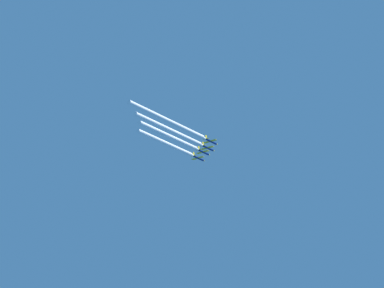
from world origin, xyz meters
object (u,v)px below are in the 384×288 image
jet_lead (199,158)px  jet_fourth_echelon (211,142)px  jet_second_echelon (204,152)px  jet_third_echelon (208,148)px

jet_lead → jet_fourth_echelon: (30.52, -27.21, -4.14)m
jet_second_echelon → jet_third_echelon: 12.70m
jet_lead → jet_third_echelon: bearing=-39.8°
jet_second_echelon → jet_third_echelon: jet_second_echelon is taller
jet_lead → jet_second_echelon: bearing=-39.6°
jet_fourth_echelon → jet_second_echelon: bearing=137.2°
jet_lead → jet_third_echelon: (20.67, -17.23, -3.07)m
jet_second_echelon → jet_fourth_echelon: size_ratio=1.00×
jet_third_echelon → jet_lead: bearing=140.2°
jet_third_echelon → jet_second_echelon: bearing=140.0°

